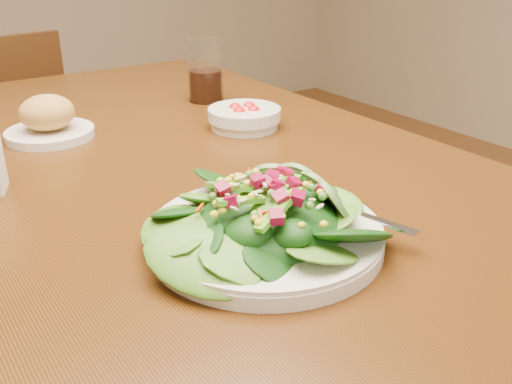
{
  "coord_description": "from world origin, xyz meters",
  "views": [
    {
      "loc": [
        -0.39,
        -0.88,
        1.1
      ],
      "look_at": [
        -0.03,
        -0.36,
        0.81
      ],
      "focal_mm": 40.0,
      "sensor_mm": 36.0,
      "label": 1
    }
  ],
  "objects": [
    {
      "name": "salad_plate",
      "position": [
        -0.02,
        -0.38,
        0.78
      ],
      "size": [
        0.29,
        0.29,
        0.08
      ],
      "rotation": [
        0.0,
        0.0,
        0.26
      ],
      "color": "silver",
      "rests_on": "dining_table"
    },
    {
      "name": "drinking_glass",
      "position": [
        0.24,
        0.24,
        0.81
      ],
      "size": [
        0.08,
        0.08,
        0.14
      ],
      "color": "silver",
      "rests_on": "dining_table"
    },
    {
      "name": "bread_plate",
      "position": [
        -0.13,
        0.18,
        0.78
      ],
      "size": [
        0.16,
        0.16,
        0.08
      ],
      "color": "silver",
      "rests_on": "dining_table"
    },
    {
      "name": "tomato_bowl",
      "position": [
        0.2,
        0.02,
        0.77
      ],
      "size": [
        0.14,
        0.14,
        0.05
      ],
      "color": "silver",
      "rests_on": "dining_table"
    },
    {
      "name": "chair_far",
      "position": [
        -0.08,
        1.02,
        0.44
      ],
      "size": [
        0.44,
        0.44,
        0.83
      ],
      "rotation": [
        0.0,
        0.0,
        3.29
      ],
      "color": "black",
      "rests_on": "ground_plane"
    },
    {
      "name": "dining_table",
      "position": [
        0.0,
        0.0,
        0.65
      ],
      "size": [
        0.9,
        1.4,
        0.75
      ],
      "color": "#4B2B0C",
      "rests_on": "ground_plane"
    }
  ]
}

